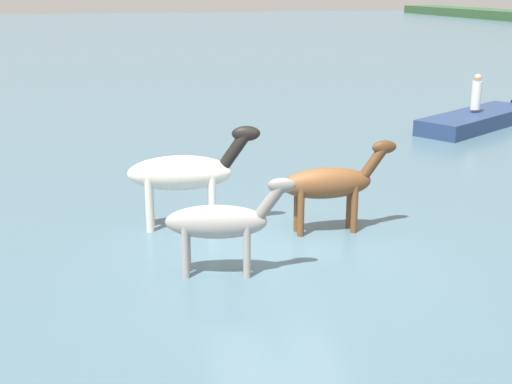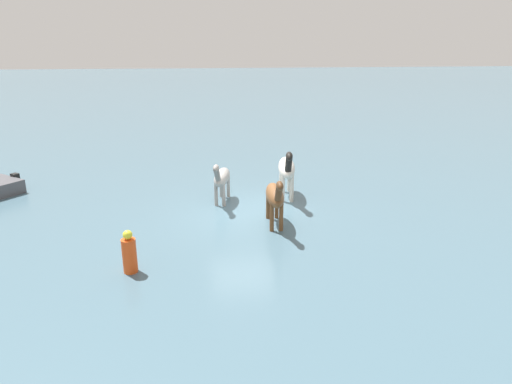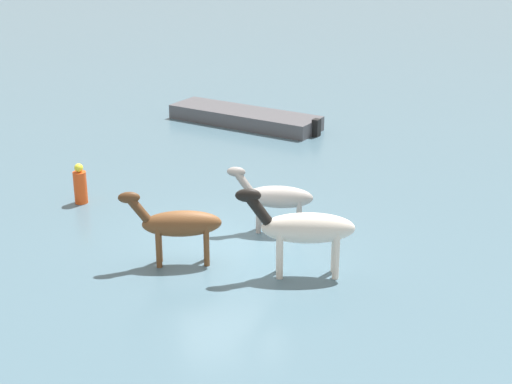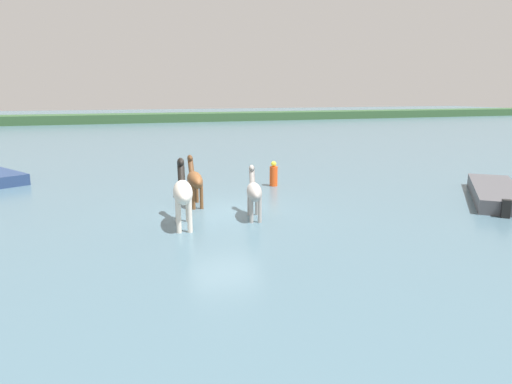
% 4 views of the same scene
% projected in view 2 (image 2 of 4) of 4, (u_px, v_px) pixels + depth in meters
% --- Properties ---
extents(ground_plane, '(217.34, 217.34, 0.00)m').
position_uv_depth(ground_plane, '(245.00, 213.00, 15.25)').
color(ground_plane, '#476675').
extents(horse_dark_mare, '(0.91, 2.16, 1.68)m').
position_uv_depth(horse_dark_mare, '(222.00, 178.00, 16.04)').
color(horse_dark_mare, '#9E9993').
rests_on(horse_dark_mare, ground_plane).
extents(horse_chestnut_trailing, '(0.64, 2.30, 1.79)m').
position_uv_depth(horse_chestnut_trailing, '(275.00, 196.00, 13.89)').
color(horse_chestnut_trailing, brown).
rests_on(horse_chestnut_trailing, ground_plane).
extents(horse_dun_straggler, '(0.91, 2.64, 2.04)m').
position_uv_depth(horse_dun_straggler, '(287.00, 169.00, 16.50)').
color(horse_dun_straggler, silver).
rests_on(horse_dun_straggler, ground_plane).
extents(buoy_channel_marker, '(0.36, 0.36, 1.14)m').
position_uv_depth(buoy_channel_marker, '(129.00, 254.00, 11.10)').
color(buoy_channel_marker, '#E54C19').
rests_on(buoy_channel_marker, ground_plane).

